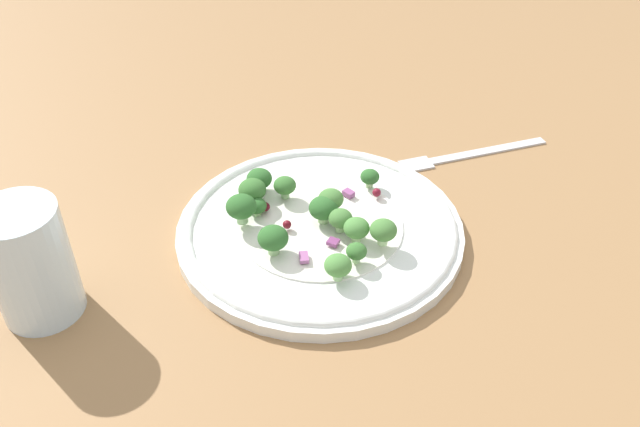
# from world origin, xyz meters

# --- Properties ---
(ground_plane) EXTENTS (1.80, 1.80, 0.02)m
(ground_plane) POSITION_xyz_m (0.00, 0.00, -0.01)
(ground_plane) COLOR olive
(plate) EXTENTS (0.28, 0.28, 0.02)m
(plate) POSITION_xyz_m (0.01, 0.01, 0.01)
(plate) COLOR white
(plate) RESTS_ON ground_plane
(dressing_pool) EXTENTS (0.16, 0.16, 0.00)m
(dressing_pool) POSITION_xyz_m (0.01, 0.01, 0.01)
(dressing_pool) COLOR white
(dressing_pool) RESTS_ON plate
(broccoli_floret_0) EXTENTS (0.03, 0.03, 0.03)m
(broccoli_floret_0) POSITION_xyz_m (0.10, 0.01, 0.03)
(broccoli_floret_0) COLOR #ADD18E
(broccoli_floret_0) RESTS_ON plate
(broccoli_floret_1) EXTENTS (0.02, 0.02, 0.03)m
(broccoli_floret_1) POSITION_xyz_m (-0.05, 0.05, 0.03)
(broccoli_floret_1) COLOR #9EC684
(broccoli_floret_1) RESTS_ON plate
(broccoli_floret_2) EXTENTS (0.02, 0.02, 0.03)m
(broccoli_floret_2) POSITION_xyz_m (-0.03, 0.00, 0.03)
(broccoli_floret_2) COLOR #ADD18E
(broccoli_floret_2) RESTS_ON plate
(broccoli_floret_3) EXTENTS (0.02, 0.02, 0.02)m
(broccoli_floret_3) POSITION_xyz_m (0.07, 0.04, 0.02)
(broccoli_floret_3) COLOR #ADD18E
(broccoli_floret_3) RESTS_ON plate
(broccoli_floret_4) EXTENTS (0.02, 0.02, 0.02)m
(broccoli_floret_4) POSITION_xyz_m (0.02, -0.08, 0.03)
(broccoli_floret_4) COLOR #ADD18E
(broccoli_floret_4) RESTS_ON plate
(broccoli_floret_5) EXTENTS (0.03, 0.03, 0.03)m
(broccoli_floret_5) POSITION_xyz_m (0.08, 0.03, 0.03)
(broccoli_floret_5) COLOR #ADD18E
(broccoli_floret_5) RESTS_ON plate
(broccoli_floret_6) EXTENTS (0.03, 0.03, 0.03)m
(broccoli_floret_6) POSITION_xyz_m (0.07, 0.06, 0.04)
(broccoli_floret_6) COLOR #8EB77A
(broccoli_floret_6) RESTS_ON plate
(broccoli_floret_7) EXTENTS (0.03, 0.03, 0.03)m
(broccoli_floret_7) POSITION_xyz_m (0.01, 0.07, 0.03)
(broccoli_floret_7) COLOR #9EC684
(broccoli_floret_7) RESTS_ON plate
(broccoli_floret_8) EXTENTS (0.02, 0.02, 0.02)m
(broccoli_floret_8) POSITION_xyz_m (0.07, 0.00, 0.03)
(broccoli_floret_8) COLOR #8EB77A
(broccoli_floret_8) RESTS_ON plate
(broccoli_floret_9) EXTENTS (0.03, 0.03, 0.03)m
(broccoli_floret_9) POSITION_xyz_m (0.01, 0.00, 0.03)
(broccoli_floret_9) COLOR #ADD18E
(broccoli_floret_9) RESTS_ON plate
(broccoli_floret_10) EXTENTS (0.03, 0.03, 0.03)m
(broccoli_floret_10) POSITION_xyz_m (0.02, -0.01, 0.03)
(broccoli_floret_10) COLOR #ADD18E
(broccoli_floret_10) RESTS_ON plate
(broccoli_floret_11) EXTENTS (0.02, 0.02, 0.02)m
(broccoli_floret_11) POSITION_xyz_m (-0.05, 0.02, 0.03)
(broccoli_floret_11) COLOR #9EC684
(broccoli_floret_11) RESTS_ON plate
(broccoli_floret_12) EXTENTS (0.03, 0.03, 0.03)m
(broccoli_floret_12) POSITION_xyz_m (-0.05, -0.01, 0.03)
(broccoli_floret_12) COLOR #ADD18E
(broccoli_floret_12) RESTS_ON plate
(broccoli_floret_13) EXTENTS (0.02, 0.02, 0.02)m
(broccoli_floret_13) POSITION_xyz_m (-0.01, -0.00, 0.03)
(broccoli_floret_13) COLOR #9EC684
(broccoli_floret_13) RESTS_ON plate
(cranberry_0) EXTENTS (0.01, 0.01, 0.01)m
(cranberry_0) POSITION_xyz_m (0.07, 0.03, 0.02)
(cranberry_0) COLOR #4C0A14
(cranberry_0) RESTS_ON plate
(cranberry_1) EXTENTS (0.01, 0.01, 0.01)m
(cranberry_1) POSITION_xyz_m (0.00, -0.07, 0.02)
(cranberry_1) COLOR maroon
(cranberry_1) RESTS_ON plate
(cranberry_2) EXTENTS (0.01, 0.01, 0.01)m
(cranberry_2) POSITION_xyz_m (0.03, 0.03, 0.02)
(cranberry_2) COLOR maroon
(cranberry_2) RESTS_ON plate
(onion_bit_0) EXTENTS (0.01, 0.01, 0.00)m
(onion_bit_0) POSITION_xyz_m (-0.02, 0.02, 0.02)
(onion_bit_0) COLOR #843D75
(onion_bit_0) RESTS_ON plate
(onion_bit_1) EXTENTS (0.01, 0.01, 0.01)m
(onion_bit_1) POSITION_xyz_m (0.02, -0.05, 0.02)
(onion_bit_1) COLOR #934C84
(onion_bit_1) RESTS_ON plate
(onion_bit_2) EXTENTS (0.02, 0.02, 0.00)m
(onion_bit_2) POSITION_xyz_m (-0.01, 0.05, 0.02)
(onion_bit_2) COLOR #A35B93
(onion_bit_2) RESTS_ON plate
(fork) EXTENTS (0.10, 0.17, 0.01)m
(fork) POSITION_xyz_m (-0.01, -0.22, 0.00)
(fork) COLOR silver
(fork) RESTS_ON ground_plane
(water_glass) EXTENTS (0.07, 0.07, 0.11)m
(water_glass) POSITION_xyz_m (0.12, 0.25, 0.05)
(water_glass) COLOR silver
(water_glass) RESTS_ON ground_plane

